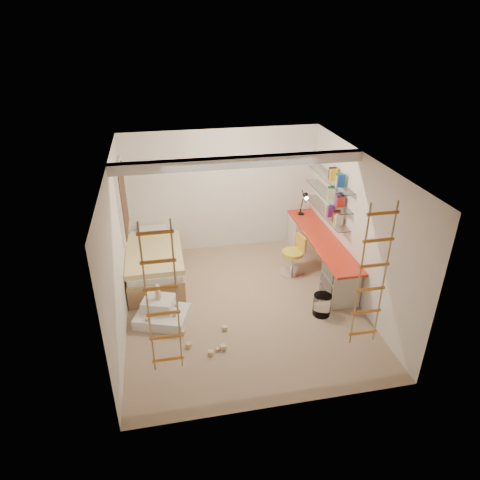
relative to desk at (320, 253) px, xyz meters
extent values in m
plane|color=#9B8264|center=(-1.72, -0.86, -0.40)|extent=(4.50, 4.50, 0.00)
cube|color=white|center=(-1.72, -0.56, 2.12)|extent=(4.00, 0.18, 0.16)
cube|color=white|center=(-3.69, 0.64, 1.15)|extent=(0.06, 1.15, 1.35)
cube|color=#4C2D1E|center=(-3.65, 0.64, 1.15)|extent=(0.02, 1.00, 1.20)
cylinder|color=white|center=(-0.46, -1.36, -0.21)|extent=(0.30, 0.30, 0.38)
cube|color=red|center=(0.00, -0.03, 0.33)|extent=(0.55, 2.80, 0.04)
cube|color=beige|center=(0.00, 1.07, -0.05)|extent=(0.52, 0.55, 0.71)
cube|color=beige|center=(0.00, -1.03, -0.05)|extent=(0.52, 0.55, 0.71)
cube|color=#4C4742|center=(-0.27, -1.03, 0.21)|extent=(0.02, 0.50, 0.18)
cube|color=#4C4742|center=(-0.27, -1.03, -0.01)|extent=(0.02, 0.50, 0.18)
cube|color=#4C4742|center=(-0.27, -1.03, -0.23)|extent=(0.02, 0.50, 0.18)
cube|color=white|center=(0.15, 0.27, 0.75)|extent=(0.25, 1.80, 0.01)
cube|color=white|center=(0.15, 0.27, 1.10)|extent=(0.25, 1.80, 0.01)
cube|color=white|center=(0.15, 0.27, 1.45)|extent=(0.25, 1.80, 0.01)
cube|color=#AD7F51|center=(-3.20, 0.37, -0.18)|extent=(1.00, 2.00, 0.45)
cube|color=white|center=(-3.20, 0.37, 0.11)|extent=(0.95, 1.95, 0.12)
cube|color=gold|center=(-3.20, 0.22, 0.22)|extent=(1.02, 1.60, 0.10)
cube|color=white|center=(-3.20, 1.17, 0.23)|extent=(0.55, 0.35, 0.12)
cylinder|color=black|center=(-0.05, 1.12, 0.36)|extent=(0.14, 0.14, 0.02)
cylinder|color=black|center=(-0.05, 1.12, 0.55)|extent=(0.02, 0.15, 0.36)
cylinder|color=black|center=(-0.05, 1.02, 0.80)|extent=(0.02, 0.27, 0.20)
cone|color=black|center=(-0.05, 0.90, 0.85)|extent=(0.12, 0.14, 0.15)
cylinder|color=#FFEABF|center=(-0.05, 0.86, 0.82)|extent=(0.08, 0.04, 0.08)
cylinder|color=gold|center=(-0.56, -0.01, 0.07)|extent=(0.51, 0.51, 0.06)
cube|color=gold|center=(-0.40, 0.03, 0.26)|extent=(0.11, 0.32, 0.30)
cylinder|color=silver|center=(-0.56, -0.01, -0.14)|extent=(0.06, 0.06, 0.42)
cylinder|color=silver|center=(-0.56, -0.01, -0.38)|extent=(0.58, 0.58, 0.05)
cube|color=silver|center=(-3.13, -1.03, -0.31)|extent=(0.99, 0.88, 0.18)
cube|color=silver|center=(-3.17, -0.90, -0.13)|extent=(0.61, 0.56, 0.18)
cube|color=#CCB284|center=(-3.17, -0.90, 0.00)|extent=(0.10, 0.10, 0.08)
cube|color=#CCB284|center=(-3.17, -0.90, 0.08)|extent=(0.09, 0.09, 0.07)
cube|color=#CCB284|center=(-3.17, -0.90, 0.17)|extent=(0.08, 0.08, 0.12)
cube|color=#CCB284|center=(-2.93, -1.18, -0.19)|extent=(0.06, 0.06, 0.06)
cube|color=#CCB284|center=(-2.89, -0.91, -0.19)|extent=(0.06, 0.06, 0.06)
cube|color=#CCB284|center=(-3.37, -1.21, -0.19)|extent=(0.06, 0.06, 0.06)
cube|color=#CCB284|center=(-2.83, -1.44, -0.37)|extent=(0.07, 0.07, 0.07)
cube|color=#CCB284|center=(-2.45, -1.99, -0.37)|extent=(0.07, 0.07, 0.07)
cube|color=#CCB284|center=(-2.15, -1.46, -0.37)|extent=(0.07, 0.07, 0.07)
cube|color=#CCB284|center=(-2.33, -1.92, -0.37)|extent=(0.07, 0.07, 0.07)
cube|color=#CCB284|center=(-2.25, -1.91, -0.37)|extent=(0.07, 0.07, 0.07)
cube|color=#CCB284|center=(-2.76, -1.75, -0.37)|extent=(0.07, 0.07, 0.07)
cube|color=white|center=(0.15, 0.27, 0.86)|extent=(0.14, 0.64, 0.22)
cube|color=#1E722D|center=(0.15, 0.27, 1.21)|extent=(0.14, 0.58, 0.22)
cube|color=yellow|center=(0.15, 0.27, 1.56)|extent=(0.14, 0.52, 0.22)
camera|label=1|loc=(-2.96, -6.89, 4.12)|focal=32.00mm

